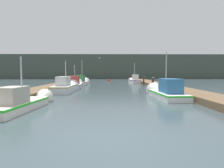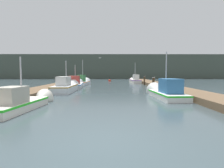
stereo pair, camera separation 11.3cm
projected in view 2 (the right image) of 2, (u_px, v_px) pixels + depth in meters
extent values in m
plane|color=#38474C|center=(106.00, 143.00, 4.85)|extent=(200.00, 200.00, 0.00)
cube|color=brown|center=(53.00, 87.00, 20.76)|extent=(2.51, 40.00, 0.43)
cube|color=brown|center=(166.00, 87.00, 20.84)|extent=(2.51, 40.00, 0.43)
cube|color=#424C42|center=(111.00, 67.00, 59.75)|extent=(120.00, 16.00, 7.35)
cube|color=silver|center=(18.00, 106.00, 8.94)|extent=(1.64, 4.10, 0.47)
cube|color=green|center=(18.00, 103.00, 8.93)|extent=(1.67, 4.13, 0.10)
cone|color=silver|center=(42.00, 99.00, 11.39)|extent=(1.31, 1.03, 1.24)
cube|color=#B2AD9E|center=(12.00, 95.00, 8.40)|extent=(1.13, 1.50, 0.81)
cylinder|color=#B2B2B7|center=(21.00, 79.00, 9.15)|extent=(0.08, 0.08, 2.32)
cube|color=silver|center=(167.00, 95.00, 13.19)|extent=(1.85, 4.59, 0.48)
cube|color=green|center=(167.00, 93.00, 13.17)|extent=(1.88, 4.62, 0.10)
cone|color=silver|center=(156.00, 91.00, 15.97)|extent=(1.61, 1.13, 1.57)
cube|color=#2D6699|center=(170.00, 86.00, 12.57)|extent=(1.27, 1.84, 1.03)
cylinder|color=#B2B2B7|center=(166.00, 72.00, 13.41)|extent=(0.08, 0.08, 3.06)
cube|color=silver|center=(65.00, 89.00, 17.44)|extent=(1.71, 4.96, 0.70)
cube|color=#BC8D31|center=(65.00, 86.00, 17.42)|extent=(1.74, 4.99, 0.10)
cone|color=silver|center=(72.00, 86.00, 20.37)|extent=(1.60, 0.93, 1.59)
cube|color=silver|center=(64.00, 81.00, 16.77)|extent=(1.02, 1.91, 0.88)
cylinder|color=#B2B2B7|center=(66.00, 73.00, 17.70)|extent=(0.08, 0.08, 2.44)
cube|color=silver|center=(75.00, 86.00, 22.32)|extent=(2.27, 5.20, 0.54)
cube|color=#1D64A5|center=(75.00, 84.00, 22.31)|extent=(2.30, 5.23, 0.10)
cone|color=silver|center=(77.00, 84.00, 25.45)|extent=(1.82, 1.41, 1.71)
cube|color=#99332D|center=(74.00, 80.00, 21.65)|extent=(1.42, 1.90, 0.99)
cylinder|color=#B2B2B7|center=(75.00, 74.00, 22.60)|extent=(0.08, 0.08, 2.37)
cube|color=silver|center=(82.00, 83.00, 27.50)|extent=(1.99, 4.12, 0.55)
cube|color=#C85717|center=(82.00, 82.00, 27.49)|extent=(2.03, 4.15, 0.10)
cone|color=silver|center=(86.00, 82.00, 29.93)|extent=(1.68, 0.98, 1.62)
cube|color=#387A42|center=(82.00, 78.00, 26.95)|extent=(1.13, 1.45, 1.02)
cylinder|color=#B2B2B7|center=(83.00, 71.00, 27.67)|extent=(0.08, 0.08, 3.39)
cube|color=silver|center=(135.00, 82.00, 31.00)|extent=(1.59, 3.95, 0.66)
cube|color=#622A99|center=(135.00, 80.00, 30.99)|extent=(1.62, 3.98, 0.10)
cone|color=silver|center=(133.00, 81.00, 33.38)|extent=(1.30, 1.01, 1.24)
cube|color=silver|center=(136.00, 77.00, 30.47)|extent=(1.00, 1.47, 0.93)
cylinder|color=#B2B2B7|center=(135.00, 71.00, 31.17)|extent=(0.08, 0.08, 3.04)
cylinder|color=#473523|center=(153.00, 83.00, 21.55)|extent=(0.31, 0.31, 1.31)
cylinder|color=silver|center=(153.00, 77.00, 21.51)|extent=(0.35, 0.35, 0.04)
cylinder|color=#473523|center=(144.00, 81.00, 27.49)|extent=(0.25, 0.25, 1.33)
cylinder|color=silver|center=(144.00, 76.00, 27.44)|extent=(0.29, 0.29, 0.04)
cylinder|color=#473523|center=(163.00, 85.00, 18.07)|extent=(0.28, 0.28, 1.31)
cylinder|color=silver|center=(163.00, 79.00, 18.03)|extent=(0.32, 0.32, 0.04)
sphere|color=red|center=(110.00, 81.00, 38.60)|extent=(0.55, 0.55, 0.55)
cylinder|color=black|center=(110.00, 78.00, 38.56)|extent=(0.06, 0.06, 0.50)
ellipsoid|color=white|center=(100.00, 58.00, 25.18)|extent=(0.31, 0.27, 0.12)
cube|color=gray|center=(100.00, 58.00, 25.29)|extent=(0.25, 0.29, 0.07)
cube|color=gray|center=(101.00, 58.00, 25.07)|extent=(0.25, 0.29, 0.07)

